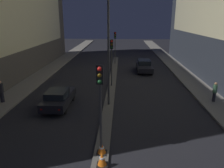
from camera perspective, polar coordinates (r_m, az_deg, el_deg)
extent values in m
cube|color=#56544F|center=(23.19, 0.02, 0.20)|extent=(0.79, 30.71, 0.13)
cylinder|color=#383838|center=(10.77, -2.98, -9.46)|extent=(0.12, 0.12, 3.72)
cube|color=black|center=(9.96, -3.18, 2.51)|extent=(0.32, 0.28, 0.90)
sphere|color=red|center=(9.71, -3.31, 3.96)|extent=(0.20, 0.20, 0.20)
sphere|color=#4C380A|center=(9.79, -3.28, 2.25)|extent=(0.20, 0.20, 0.20)
sphere|color=#0F3D19|center=(9.87, -3.25, 0.56)|extent=(0.20, 0.20, 0.20)
cylinder|color=#383838|center=(21.69, -0.10, 4.28)|extent=(0.12, 0.12, 3.72)
cube|color=black|center=(21.30, -0.10, 10.34)|extent=(0.32, 0.28, 0.90)
sphere|color=red|center=(21.09, -0.12, 11.09)|extent=(0.20, 0.20, 0.20)
sphere|color=#4C380A|center=(21.12, -0.12, 10.28)|extent=(0.20, 0.20, 0.20)
sphere|color=#0F3D19|center=(21.16, -0.12, 9.48)|extent=(0.20, 0.20, 0.20)
cylinder|color=#383838|center=(32.44, 0.81, 8.56)|extent=(0.12, 0.12, 3.72)
cube|color=black|center=(32.18, 0.82, 12.63)|extent=(0.32, 0.28, 0.90)
sphere|color=red|center=(31.98, 0.81, 13.14)|extent=(0.20, 0.20, 0.20)
sphere|color=#4C380A|center=(32.00, 0.81, 12.60)|extent=(0.20, 0.20, 0.20)
sphere|color=#0F3D19|center=(32.03, 0.81, 12.07)|extent=(0.20, 0.20, 0.20)
cylinder|color=#383838|center=(16.30, -0.92, 10.24)|extent=(0.16, 0.16, 9.45)
cube|color=black|center=(10.96, -2.62, -20.31)|extent=(0.50, 0.50, 0.03)
cone|color=orange|center=(10.75, -2.64, -18.85)|extent=(0.42, 0.42, 0.66)
cylinder|color=white|center=(10.74, -2.64, -18.71)|extent=(0.23, 0.23, 0.09)
cube|color=black|center=(11.72, -2.69, -17.51)|extent=(0.52, 0.52, 0.03)
cone|color=orange|center=(11.57, -2.71, -16.35)|extent=(0.44, 0.44, 0.54)
cylinder|color=white|center=(11.55, -2.71, -16.24)|extent=(0.24, 0.24, 0.08)
cube|color=black|center=(17.71, -13.71, -3.80)|extent=(1.79, 4.33, 0.63)
cube|color=black|center=(17.23, -14.14, -2.43)|extent=(1.52, 1.95, 0.50)
cube|color=red|center=(15.99, -18.00, -6.36)|extent=(0.14, 0.04, 0.10)
cube|color=red|center=(15.60, -13.66, -6.58)|extent=(0.14, 0.04, 0.10)
cylinder|color=black|center=(19.25, -14.81, -3.19)|extent=(0.22, 0.64, 0.64)
cylinder|color=black|center=(18.84, -10.24, -3.32)|extent=(0.22, 0.64, 0.64)
cylinder|color=black|center=(16.89, -17.45, -6.33)|extent=(0.22, 0.64, 0.64)
cylinder|color=black|center=(16.42, -12.26, -6.58)|extent=(0.22, 0.64, 0.64)
cube|color=black|center=(28.61, 8.42, 4.41)|extent=(1.82, 4.74, 0.59)
cube|color=black|center=(28.84, 8.40, 5.69)|extent=(1.55, 2.13, 0.57)
cube|color=red|center=(30.86, 6.82, 5.45)|extent=(0.14, 0.04, 0.10)
cube|color=red|center=(30.98, 9.18, 5.40)|extent=(0.14, 0.04, 0.10)
cylinder|color=black|center=(30.04, 6.60, 4.51)|extent=(0.22, 0.64, 0.64)
cylinder|color=black|center=(30.19, 9.64, 4.44)|extent=(0.22, 0.64, 0.64)
cylinder|color=black|center=(27.18, 7.01, 3.16)|extent=(0.22, 0.64, 0.64)
cylinder|color=black|center=(27.36, 10.36, 3.10)|extent=(0.22, 0.64, 0.64)
cylinder|color=black|center=(19.90, -26.77, -3.09)|extent=(0.32, 0.32, 0.83)
cylinder|color=#232328|center=(19.67, -27.07, -0.95)|extent=(0.43, 0.43, 0.74)
sphere|color=tan|center=(19.54, -27.26, 0.41)|extent=(0.24, 0.24, 0.24)
cylinder|color=black|center=(19.75, 25.08, -3.11)|extent=(0.24, 0.24, 0.75)
cylinder|color=#33563D|center=(19.54, 25.34, -1.15)|extent=(0.33, 0.33, 0.67)
sphere|color=#9E704C|center=(19.42, 25.50, 0.10)|extent=(0.22, 0.22, 0.22)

